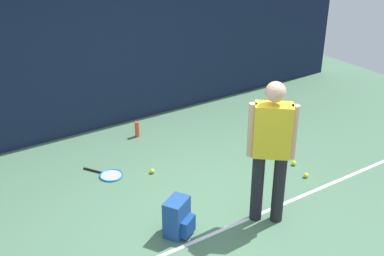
{
  "coord_description": "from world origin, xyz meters",
  "views": [
    {
      "loc": [
        -2.73,
        -3.77,
        3.39
      ],
      "look_at": [
        0.0,
        0.4,
        1.0
      ],
      "focal_mm": 44.97,
      "sensor_mm": 36.0,
      "label": 1
    }
  ],
  "objects": [
    {
      "name": "tennis_ball_mid_court",
      "position": [
        1.68,
        0.35,
        0.03
      ],
      "size": [
        0.07,
        0.07,
        0.07
      ],
      "primitive_type": "sphere",
      "color": "#CCE033",
      "rests_on": "ground"
    },
    {
      "name": "tennis_player",
      "position": [
        0.52,
        -0.38,
        0.97
      ],
      "size": [
        0.45,
        0.43,
        1.7
      ],
      "rotation": [
        0.0,
        0.0,
        2.45
      ],
      "color": "black",
      "rests_on": "ground"
    },
    {
      "name": "court_line",
      "position": [
        0.0,
        -0.27,
        0.0
      ],
      "size": [
        9.0,
        0.05,
        0.0
      ],
      "primitive_type": "cube",
      "color": "white",
      "rests_on": "ground"
    },
    {
      "name": "ground_plane",
      "position": [
        0.0,
        0.0,
        0.0
      ],
      "size": [
        12.0,
        12.0,
        0.0
      ],
      "primitive_type": "plane",
      "color": "#4C7556"
    },
    {
      "name": "tennis_racket",
      "position": [
        -0.61,
        1.51,
        0.01
      ],
      "size": [
        0.48,
        0.61,
        0.03
      ],
      "rotation": [
        0.0,
        0.0,
        5.27
      ],
      "color": "black",
      "rests_on": "ground"
    },
    {
      "name": "backpack",
      "position": [
        -0.48,
        -0.06,
        0.21
      ],
      "size": [
        0.37,
        0.37,
        0.44
      ],
      "rotation": [
        0.0,
        0.0,
        0.53
      ],
      "color": "#1E478C",
      "rests_on": "ground"
    },
    {
      "name": "back_fence",
      "position": [
        0.0,
        3.0,
        1.47
      ],
      "size": [
        10.0,
        0.1,
        2.93
      ],
      "primitive_type": "cube",
      "color": "#141E38",
      "rests_on": "ground"
    },
    {
      "name": "water_bottle",
      "position": [
        0.26,
        2.36,
        0.12
      ],
      "size": [
        0.07,
        0.07,
        0.25
      ],
      "primitive_type": "cylinder",
      "color": "#D84C26",
      "rests_on": "ground"
    },
    {
      "name": "tennis_ball_near_player",
      "position": [
        -0.09,
        1.25,
        0.03
      ],
      "size": [
        0.07,
        0.07,
        0.07
      ],
      "primitive_type": "sphere",
      "color": "#CCE033",
      "rests_on": "ground"
    },
    {
      "name": "tennis_ball_by_fence",
      "position": [
        1.58,
        0.02,
        0.03
      ],
      "size": [
        0.07,
        0.07,
        0.07
      ],
      "primitive_type": "sphere",
      "color": "#CCE033",
      "rests_on": "ground"
    }
  ]
}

